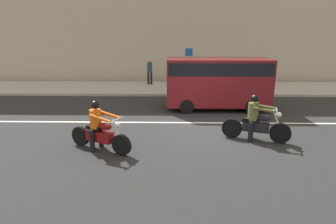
% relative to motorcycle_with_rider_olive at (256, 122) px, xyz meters
% --- Properties ---
extents(ground_plane, '(80.00, 80.00, 0.00)m').
position_rel_motorcycle_with_rider_olive_xyz_m(ground_plane, '(-1.48, 0.96, -0.63)').
color(ground_plane, '#262626').
extents(sidewalk_slab, '(40.00, 4.40, 0.14)m').
position_rel_motorcycle_with_rider_olive_xyz_m(sidewalk_slab, '(-1.48, 8.96, -0.56)').
color(sidewalk_slab, '#A8A399').
rests_on(sidewalk_slab, ground_plane).
extents(lane_marking_stripe, '(18.00, 0.14, 0.01)m').
position_rel_motorcycle_with_rider_olive_xyz_m(lane_marking_stripe, '(-1.66, 1.86, -0.63)').
color(lane_marking_stripe, silver).
rests_on(lane_marking_stripe, ground_plane).
extents(motorcycle_with_rider_olive, '(2.14, 0.93, 1.55)m').
position_rel_motorcycle_with_rider_olive_xyz_m(motorcycle_with_rider_olive, '(0.00, 0.00, 0.00)').
color(motorcycle_with_rider_olive, black).
rests_on(motorcycle_with_rider_olive, ground_plane).
extents(motorcycle_with_rider_orange_stripe, '(2.05, 1.15, 1.54)m').
position_rel_motorcycle_with_rider_olive_xyz_m(motorcycle_with_rider_orange_stripe, '(-4.95, -0.94, -0.00)').
color(motorcycle_with_rider_orange_stripe, black).
rests_on(motorcycle_with_rider_orange_stripe, ground_plane).
extents(parked_van_maroon, '(4.68, 1.96, 2.36)m').
position_rel_motorcycle_with_rider_olive_xyz_m(parked_van_maroon, '(-0.68, 4.10, 0.73)').
color(parked_van_maroon, maroon).
rests_on(parked_van_maroon, ground_plane).
extents(street_sign_post, '(0.44, 0.08, 2.51)m').
position_rel_motorcycle_with_rider_olive_xyz_m(street_sign_post, '(-1.82, 8.02, 1.03)').
color(street_sign_post, gray).
rests_on(street_sign_post, sidewalk_slab).
extents(pedestrian_bystander, '(0.34, 0.34, 1.69)m').
position_rel_motorcycle_with_rider_olive_xyz_m(pedestrian_bystander, '(-4.33, 9.95, 0.49)').
color(pedestrian_bystander, black).
rests_on(pedestrian_bystander, sidewalk_slab).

